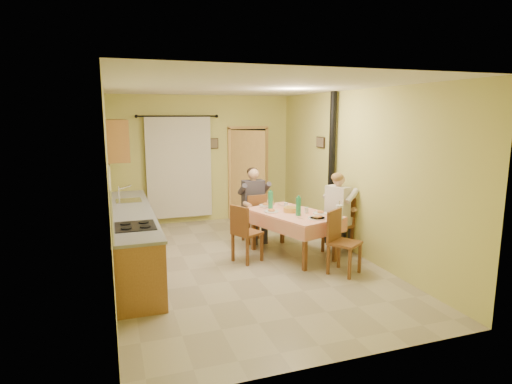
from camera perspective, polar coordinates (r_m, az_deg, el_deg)
name	(u,v)px	position (r m, az deg, el deg)	size (l,w,h in m)	color
floor	(244,263)	(7.08, -1.67, -9.45)	(4.00, 6.00, 0.01)	tan
room_shell	(243,152)	(6.68, -1.75, 5.38)	(4.04, 6.04, 2.82)	#D5D26D
kitchen_run	(132,238)	(7.03, -16.17, -5.89)	(0.64, 3.64, 1.56)	#915D2D
upper_cabinets	(117,139)	(8.07, -18.01, 6.68)	(0.35, 1.40, 0.70)	#915D2D
curtain	(179,167)	(9.44, -10.20, 3.30)	(1.70, 0.07, 2.22)	black
doorway	(248,174)	(9.77, -1.07, 2.45)	(0.96, 0.56, 2.15)	black
dining_table	(293,234)	(7.36, 4.90, -5.60)	(1.41, 1.80, 0.76)	#ED987B
tableware	(298,210)	(7.18, 5.59, -2.34)	(1.01, 1.50, 0.33)	white
chair_far	(254,227)	(8.12, -0.26, -4.70)	(0.40, 0.40, 0.93)	brown
chair_near	(343,255)	(6.70, 11.56, -8.22)	(0.57, 0.57, 0.97)	brown
chair_right	(338,236)	(7.67, 10.88, -5.78)	(0.54, 0.54, 0.97)	brown
chair_left	(247,244)	(7.08, -1.25, -6.97)	(0.54, 0.54, 0.95)	brown
man_far	(254,196)	(7.99, -0.30, -0.59)	(0.60, 0.48, 1.39)	#38333D
man_right	(339,203)	(7.52, 10.97, -1.49)	(0.60, 0.65, 1.39)	beige
stove_flue	(331,189)	(8.08, 9.95, 0.43)	(0.24, 0.24, 2.80)	black
picture_back	(214,143)	(9.61, -5.62, 6.46)	(0.19, 0.03, 0.23)	black
picture_right	(320,142)	(8.54, 8.59, 6.57)	(0.03, 0.31, 0.21)	brown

